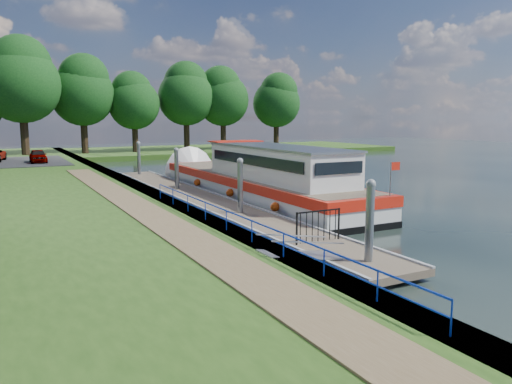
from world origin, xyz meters
TOP-DOWN VIEW (x-y plane):
  - ground at (0.00, 0.00)m, footprint 160.00×160.00m
  - bank_edge at (-2.55, 15.00)m, footprint 1.10×90.00m
  - far_bank at (12.00, 52.00)m, footprint 60.00×18.00m
  - footpath at (-4.40, 8.00)m, footprint 1.60×40.00m
  - blue_fence at (-2.75, 3.00)m, footprint 0.04×18.04m
  - pontoon at (0.00, 13.00)m, footprint 2.50×30.00m
  - mooring_piles at (0.00, 13.00)m, footprint 0.30×27.30m
  - gangway at (-1.85, 0.50)m, footprint 2.58×1.00m
  - gate_panel at (-0.00, 2.20)m, footprint 1.85×0.05m
  - barge at (3.60, 14.25)m, footprint 4.36×21.15m
  - horizon_trees at (-1.61, 48.68)m, footprint 54.38×10.03m
  - car_a at (-6.52, 35.96)m, footprint 1.41×3.43m

SIDE VIEW (x-z plane):
  - ground at x=0.00m, z-range 0.00..0.00m
  - pontoon at x=0.00m, z-range -0.10..0.46m
  - far_bank at x=12.00m, z-range 0.00..0.60m
  - bank_edge at x=-2.55m, z-range 0.00..0.78m
  - gangway at x=-1.85m, z-range 0.16..1.09m
  - footpath at x=-4.40m, z-range 0.78..0.83m
  - barge at x=3.60m, z-range -1.30..3.48m
  - gate_panel at x=0.00m, z-range 0.57..1.72m
  - mooring_piles at x=0.00m, z-range -0.50..3.05m
  - blue_fence at x=-2.75m, z-range 0.95..1.67m
  - car_a at x=-6.52m, z-range 0.83..2.00m
  - horizon_trees at x=-1.61m, z-range 1.51..14.38m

